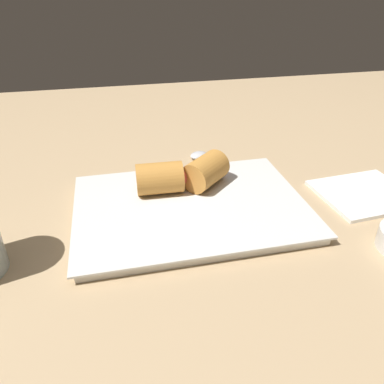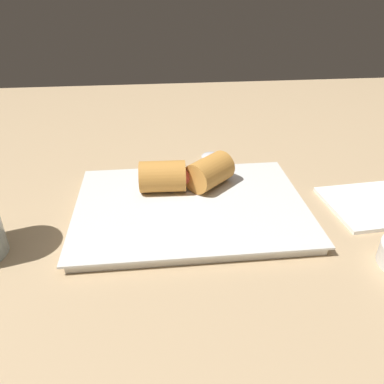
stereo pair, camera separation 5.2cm
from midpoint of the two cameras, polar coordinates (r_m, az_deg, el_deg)
The scene contains 6 objects.
table_surface at distance 56.81cm, azimuth -3.30°, elevation -2.85°, with size 180.00×140.00×2.00cm.
serving_plate at distance 54.15cm, azimuth -2.76°, elevation -2.47°, with size 32.86×23.61×1.50cm.
roll_front_left at distance 55.77cm, azimuth -7.19°, elevation 2.07°, with size 7.74×4.98×4.71cm.
roll_front_right at distance 57.53cm, azimuth -0.32°, elevation 3.28°, with size 8.21×8.07×4.71cm.
spoon at distance 68.69cm, azimuth -2.85°, elevation 4.93°, with size 18.27×9.91×1.18cm.
napkin at distance 63.16cm, azimuth 22.74°, elevation -0.33°, with size 14.83×12.89×0.60cm.
Camera 1 is at (9.71, 46.39, 32.38)cm, focal length 35.00 mm.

